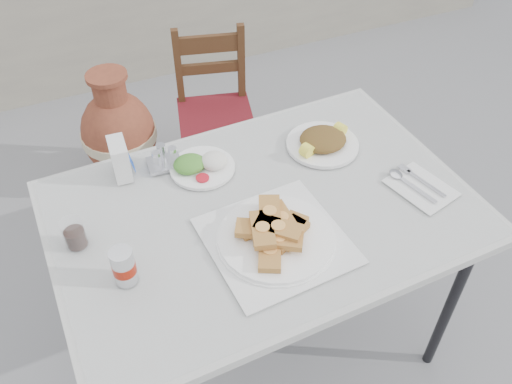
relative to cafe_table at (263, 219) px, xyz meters
name	(u,v)px	position (x,y,z in m)	size (l,w,h in m)	color
ground	(285,354)	(0.07, -0.09, -0.78)	(80.00, 80.00, 0.00)	slate
cafe_table	(263,219)	(0.00, 0.00, 0.00)	(1.41, 0.98, 0.84)	black
pide_plate	(276,232)	(-0.03, -0.15, 0.10)	(0.44, 0.44, 0.08)	silver
salad_rice_plate	(201,165)	(-0.12, 0.26, 0.08)	(0.23, 0.23, 0.06)	white
salad_chopped_plate	(323,141)	(0.33, 0.20, 0.08)	(0.27, 0.27, 0.06)	white
soda_can	(124,266)	(-0.49, -0.11, 0.12)	(0.07, 0.07, 0.12)	silver
cola_glass	(75,235)	(-0.59, 0.08, 0.10)	(0.07, 0.07, 0.10)	white
napkin_holder	(120,159)	(-0.39, 0.35, 0.13)	(0.08, 0.12, 0.14)	silver
condiment_caddy	(164,159)	(-0.24, 0.33, 0.09)	(0.13, 0.10, 0.09)	silver
cutlery_napkin	(417,185)	(0.53, -0.12, 0.06)	(0.21, 0.25, 0.02)	silver
chair	(215,112)	(0.22, 1.10, -0.34)	(0.47, 0.47, 0.87)	#3B2310
terracotta_urn	(119,135)	(-0.27, 1.28, -0.46)	(0.40, 0.40, 0.70)	brown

